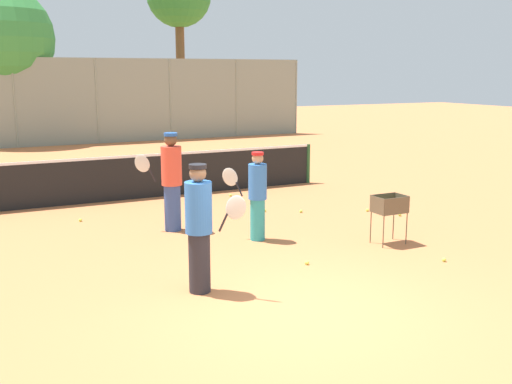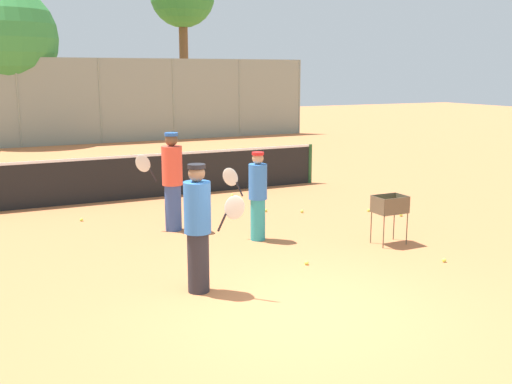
% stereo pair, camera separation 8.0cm
% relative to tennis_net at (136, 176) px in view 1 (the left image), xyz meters
% --- Properties ---
extents(ground_plane, '(80.00, 80.00, 0.00)m').
position_rel_tennis_net_xyz_m(ground_plane, '(0.00, -7.74, -0.56)').
color(ground_plane, '#C67242').
extents(tennis_net, '(9.76, 0.10, 1.07)m').
position_rel_tennis_net_xyz_m(tennis_net, '(0.00, 0.00, 0.00)').
color(tennis_net, '#26592D').
rests_on(tennis_net, ground_plane).
extents(back_fence, '(22.77, 0.08, 3.59)m').
position_rel_tennis_net_xyz_m(back_fence, '(-0.00, 11.91, 1.23)').
color(back_fence, gray).
rests_on(back_fence, ground_plane).
extents(player_white_outfit, '(0.71, 0.66, 1.61)m').
position_rel_tennis_net_xyz_m(player_white_outfit, '(1.02, -4.49, 0.28)').
color(player_white_outfit, teal).
rests_on(player_white_outfit, ground_plane).
extents(player_red_cap, '(0.71, 0.74, 1.80)m').
position_rel_tennis_net_xyz_m(player_red_cap, '(-0.86, -6.50, 0.38)').
color(player_red_cap, '#26262D').
rests_on(player_red_cap, ground_plane).
extents(player_yellow_shirt, '(0.86, 0.60, 1.89)m').
position_rel_tennis_net_xyz_m(player_yellow_shirt, '(-0.15, -3.17, 0.42)').
color(player_yellow_shirt, '#334C8C').
rests_on(player_yellow_shirt, ground_plane).
extents(ball_cart, '(0.56, 0.41, 0.87)m').
position_rel_tennis_net_xyz_m(ball_cart, '(3.01, -5.76, 0.09)').
color(ball_cart, brown).
rests_on(ball_cart, ground_plane).
extents(tennis_ball_0, '(0.07, 0.07, 0.07)m').
position_rel_tennis_net_xyz_m(tennis_ball_0, '(-1.63, -1.68, -0.53)').
color(tennis_ball_0, '#D1E54C').
rests_on(tennis_ball_0, ground_plane).
extents(tennis_ball_1, '(0.07, 0.07, 0.07)m').
position_rel_tennis_net_xyz_m(tennis_ball_1, '(4.19, -3.57, -0.53)').
color(tennis_ball_1, '#D1E54C').
rests_on(tennis_ball_1, ground_plane).
extents(tennis_ball_2, '(0.07, 0.07, 0.07)m').
position_rel_tennis_net_xyz_m(tennis_ball_2, '(1.08, -6.15, -0.53)').
color(tennis_ball_2, '#D1E54C').
rests_on(tennis_ball_2, ground_plane).
extents(tennis_ball_3, '(0.07, 0.07, 0.07)m').
position_rel_tennis_net_xyz_m(tennis_ball_3, '(4.55, -4.22, -0.53)').
color(tennis_ball_3, '#D1E54C').
rests_on(tennis_ball_3, ground_plane).
extents(tennis_ball_4, '(0.07, 0.07, 0.07)m').
position_rel_tennis_net_xyz_m(tennis_ball_4, '(2.15, -0.75, -0.53)').
color(tennis_ball_4, '#D1E54C').
rests_on(tennis_ball_4, ground_plane).
extents(tennis_ball_5, '(0.07, 0.07, 0.07)m').
position_rel_tennis_net_xyz_m(tennis_ball_5, '(2.83, -3.01, -0.53)').
color(tennis_ball_5, '#D1E54C').
rests_on(tennis_ball_5, ground_plane).
extents(tennis_ball_6, '(0.07, 0.07, 0.07)m').
position_rel_tennis_net_xyz_m(tennis_ball_6, '(2.16, -2.59, -0.53)').
color(tennis_ball_6, '#D1E54C').
rests_on(tennis_ball_6, ground_plane).
extents(tennis_ball_8, '(0.07, 0.07, 0.07)m').
position_rel_tennis_net_xyz_m(tennis_ball_8, '(3.15, -7.00, -0.53)').
color(tennis_ball_8, '#D1E54C').
rests_on(tennis_ball_8, ground_plane).
extents(parked_car, '(4.20, 1.70, 1.60)m').
position_rel_tennis_net_xyz_m(parked_car, '(3.76, 16.42, 0.10)').
color(parked_car, '#232328').
rests_on(parked_car, ground_plane).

